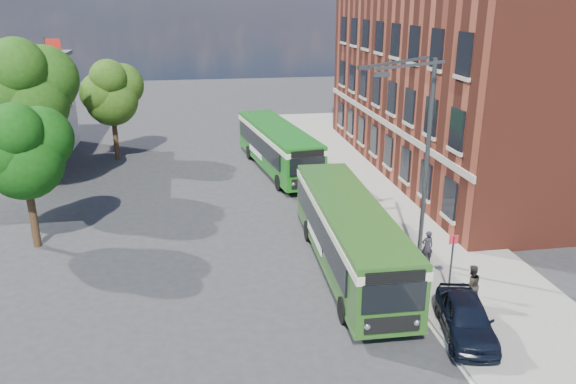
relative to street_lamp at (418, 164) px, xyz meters
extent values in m
plane|color=#2C2C2E|center=(-4.84, 2.00, -4.79)|extent=(120.00, 120.00, 0.00)
cube|color=gray|center=(2.16, 10.00, -4.72)|extent=(6.00, 48.00, 0.15)
cube|color=beige|center=(-0.89, 10.00, -4.79)|extent=(0.12, 48.00, 0.01)
cube|color=maroon|center=(9.16, 14.00, 1.21)|extent=(12.00, 26.00, 12.00)
cube|color=#B1A795|center=(3.12, 14.00, -1.19)|extent=(0.12, 26.00, 0.35)
cylinder|color=#383B3D|center=(-17.34, 15.00, -0.29)|extent=(0.10, 0.10, 9.00)
cube|color=red|center=(-16.89, 15.00, 3.81)|extent=(0.90, 0.02, 0.60)
cylinder|color=#383B3D|center=(0.36, 0.00, -4.64)|extent=(0.44, 0.44, 0.30)
cylinder|color=#383B3D|center=(0.36, 0.00, -0.29)|extent=(0.18, 0.18, 9.00)
cube|color=#383B3D|center=(-0.87, -0.60, 4.01)|extent=(2.58, 0.46, 0.37)
cube|color=#383B3D|center=(-0.87, 0.60, 4.01)|extent=(2.58, 0.46, 0.37)
cube|color=#383B3D|center=(-2.11, -1.08, 3.76)|extent=(0.55, 0.22, 0.16)
cube|color=#383B3D|center=(-2.11, 1.08, 3.76)|extent=(0.55, 0.22, 0.16)
cylinder|color=#383B3D|center=(0.76, -2.20, -3.54)|extent=(0.08, 0.08, 2.50)
cube|color=red|center=(0.76, -2.20, -2.44)|extent=(0.35, 0.04, 0.35)
cube|color=#28531B|center=(-2.62, 0.61, -3.02)|extent=(2.75, 12.02, 2.45)
cube|color=#28531B|center=(-2.62, 0.61, -4.29)|extent=(2.79, 12.06, 0.14)
cube|color=black|center=(-3.90, 0.94, -2.89)|extent=(0.29, 10.17, 1.10)
cube|color=black|center=(-1.34, 0.88, -2.89)|extent=(0.29, 10.17, 1.10)
cube|color=beige|center=(-2.62, 0.61, -2.19)|extent=(2.81, 12.08, 0.32)
cube|color=#28531B|center=(-2.62, 0.61, -1.83)|extent=(2.65, 11.91, 0.12)
cube|color=black|center=(-2.75, -5.40, -2.84)|extent=(2.15, 0.12, 1.05)
cube|color=black|center=(-2.75, -5.41, -2.09)|extent=(2.00, 0.12, 0.38)
cube|color=black|center=(-2.75, -5.41, -3.84)|extent=(1.90, 0.12, 0.55)
sphere|color=silver|center=(-3.60, -5.37, -3.84)|extent=(0.26, 0.26, 0.26)
sphere|color=silver|center=(-1.90, -5.41, -3.84)|extent=(0.26, 0.26, 0.26)
cube|color=black|center=(-2.50, 6.62, -2.79)|extent=(2.00, 0.12, 0.90)
cube|color=white|center=(-3.89, 1.64, -3.64)|extent=(0.11, 3.20, 0.45)
cylinder|color=black|center=(-3.88, -3.55, -4.29)|extent=(0.30, 1.01, 1.00)
cylinder|color=black|center=(-1.54, -3.60, -4.29)|extent=(0.30, 1.01, 1.00)
cylinder|color=black|center=(-3.73, 3.82, -4.29)|extent=(0.30, 1.01, 1.00)
cylinder|color=black|center=(-1.39, 3.77, -4.29)|extent=(0.30, 1.01, 1.00)
cube|color=#166315|center=(-3.48, 15.76, -3.02)|extent=(4.21, 12.25, 2.45)
cube|color=#166315|center=(-3.48, 15.76, -4.29)|extent=(4.26, 12.29, 0.14)
cube|color=black|center=(-4.79, 15.87, -2.89)|extent=(1.56, 10.12, 1.10)
cube|color=black|center=(-2.26, 16.24, -2.89)|extent=(1.56, 10.12, 1.10)
cube|color=#F3EFC8|center=(-3.48, 15.76, -2.19)|extent=(4.28, 12.31, 0.32)
cube|color=#166315|center=(-3.48, 15.76, -1.83)|extent=(4.10, 12.13, 0.12)
cube|color=black|center=(-2.60, 9.79, -2.84)|extent=(2.14, 0.39, 1.05)
cube|color=black|center=(-2.60, 9.78, -2.09)|extent=(1.99, 0.37, 0.38)
cube|color=black|center=(-2.60, 9.78, -3.84)|extent=(1.89, 0.35, 0.55)
sphere|color=silver|center=(-3.45, 9.67, -3.84)|extent=(0.26, 0.26, 0.26)
sphere|color=silver|center=(-1.77, 9.92, -3.84)|extent=(0.26, 0.26, 0.26)
cube|color=black|center=(-4.35, 21.73, -2.79)|extent=(1.99, 0.37, 0.90)
cube|color=white|center=(-4.90, 16.56, -3.64)|extent=(0.50, 3.17, 0.45)
cylinder|color=black|center=(-4.03, 11.43, -4.29)|extent=(0.42, 1.03, 1.00)
cylinder|color=black|center=(-1.71, 11.77, -4.29)|extent=(0.42, 1.03, 1.00)
cylinder|color=black|center=(-5.10, 18.76, -4.29)|extent=(0.42, 1.03, 1.00)
cylinder|color=black|center=(-2.79, 19.10, -4.29)|extent=(0.42, 1.03, 1.00)
imported|color=black|center=(-0.04, -5.22, -3.97)|extent=(2.42, 4.22, 1.35)
imported|color=black|center=(0.85, 0.31, -3.90)|extent=(0.56, 0.38, 1.49)
imported|color=black|center=(1.09, -3.29, -3.84)|extent=(0.80, 0.63, 1.60)
cylinder|color=#332012|center=(-16.55, 5.25, -3.30)|extent=(0.36, 0.36, 2.97)
sphere|color=#0F3E0C|center=(-16.55, 5.25, -0.60)|extent=(3.51, 3.51, 3.51)
sphere|color=#0F3E0C|center=(-15.87, 5.79, 0.28)|extent=(2.97, 2.97, 2.97)
sphere|color=#0F3E0C|center=(-17.16, 4.78, -0.06)|extent=(2.70, 2.70, 2.70)
sphere|color=#0F3E0C|center=(-16.55, 4.57, 0.95)|extent=(2.43, 2.43, 2.43)
cylinder|color=#332012|center=(-18.22, 12.86, -2.82)|extent=(0.36, 0.36, 3.95)
sphere|color=#1F4710|center=(-18.22, 12.86, 0.77)|extent=(4.66, 4.66, 4.66)
sphere|color=#1F4710|center=(-17.32, 13.57, 1.94)|extent=(3.95, 3.95, 3.95)
sphere|color=#1F4710|center=(-19.02, 12.23, 1.49)|extent=(3.59, 3.59, 3.59)
sphere|color=#1F4710|center=(-18.22, 11.96, 2.83)|extent=(3.23, 3.23, 3.23)
cylinder|color=#332012|center=(-14.61, 20.23, -3.24)|extent=(0.36, 0.36, 3.10)
sphere|color=#294B12|center=(-14.61, 20.23, -0.43)|extent=(3.66, 3.66, 3.66)
sphere|color=#294B12|center=(-13.91, 20.79, 0.49)|extent=(3.10, 3.10, 3.10)
sphere|color=#294B12|center=(-15.25, 19.74, 0.14)|extent=(2.82, 2.82, 2.82)
sphere|color=#294B12|center=(-14.61, 19.53, 1.19)|extent=(2.53, 2.53, 2.53)
camera|label=1|loc=(-8.76, -20.70, 6.38)|focal=35.00mm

